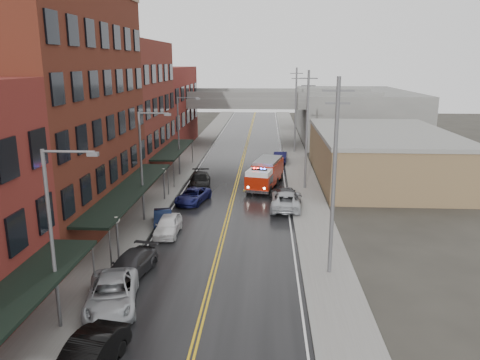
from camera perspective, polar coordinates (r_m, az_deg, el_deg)
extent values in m
cube|color=black|center=(44.02, -1.00, -2.64)|extent=(11.00, 160.00, 0.02)
cube|color=slate|center=(45.12, -10.29, -2.37)|extent=(3.00, 160.00, 0.15)
cube|color=slate|center=(44.07, 8.52, -2.70)|extent=(3.00, 160.00, 0.15)
cube|color=gray|center=(44.77, -8.23, -2.41)|extent=(0.30, 160.00, 0.15)
cube|color=gray|center=(43.94, 6.38, -2.67)|extent=(0.30, 160.00, 0.15)
cube|color=#562216|center=(38.89, -22.02, 7.62)|extent=(9.00, 20.00, 18.00)
cube|color=maroon|center=(55.29, -14.21, 8.32)|extent=(9.00, 15.00, 15.00)
cube|color=maroon|center=(72.24, -10.00, 8.63)|extent=(9.00, 20.00, 12.00)
cube|color=olive|center=(54.52, 16.86, 2.74)|extent=(14.00, 22.00, 5.00)
cube|color=slate|center=(83.78, 13.63, 7.82)|extent=(18.00, 30.00, 8.00)
cylinder|color=slate|center=(27.86, -17.38, -10.37)|extent=(0.10, 0.10, 3.00)
cube|color=black|center=(37.89, -13.22, -1.12)|extent=(2.60, 18.00, 0.18)
cylinder|color=slate|center=(30.27, -15.53, -8.22)|extent=(0.10, 0.10, 3.00)
cylinder|color=slate|center=(46.04, -8.76, -0.13)|extent=(0.10, 0.10, 3.00)
cube|color=black|center=(54.47, -8.08, 3.74)|extent=(2.60, 13.00, 0.18)
cylinder|color=slate|center=(48.70, -8.08, 0.69)|extent=(0.10, 0.10, 3.00)
cylinder|color=slate|center=(60.44, -5.83, 3.40)|extent=(0.10, 0.10, 3.00)
cylinder|color=#59595B|center=(31.72, -14.68, -7.30)|extent=(0.14, 0.14, 2.80)
sphere|color=silver|center=(31.21, -14.86, -4.73)|extent=(0.44, 0.44, 0.44)
cylinder|color=#59595B|center=(44.57, -9.24, -0.76)|extent=(0.14, 0.14, 2.80)
sphere|color=silver|center=(44.21, -9.31, 1.12)|extent=(0.44, 0.44, 0.44)
cylinder|color=#59595B|center=(23.86, -21.94, -7.18)|extent=(0.18, 0.18, 9.00)
cylinder|color=#59595B|center=(22.20, -20.18, 3.27)|extent=(2.40, 0.12, 0.12)
cube|color=#59595B|center=(21.81, -17.50, 3.03)|extent=(0.50, 0.22, 0.18)
cylinder|color=#59595B|center=(38.28, -11.92, 1.42)|extent=(0.18, 0.18, 9.00)
cylinder|color=#59595B|center=(37.27, -10.47, 8.01)|extent=(2.40, 0.12, 0.12)
cube|color=#59595B|center=(37.03, -8.80, 7.89)|extent=(0.50, 0.22, 0.18)
cylinder|color=#59595B|center=(53.60, -7.50, 5.22)|extent=(0.18, 0.18, 9.00)
cylinder|color=#59595B|center=(52.88, -6.36, 9.93)|extent=(2.40, 0.12, 0.12)
cube|color=#59595B|center=(52.72, -5.16, 9.84)|extent=(0.50, 0.22, 0.18)
cylinder|color=#59595B|center=(28.12, 11.37, -0.02)|extent=(0.24, 0.24, 12.00)
cube|color=#59595B|center=(27.33, 11.91, 10.60)|extent=(1.80, 0.12, 0.12)
cube|color=#59595B|center=(27.38, 11.83, 9.14)|extent=(1.40, 0.12, 0.12)
cylinder|color=#59595B|center=(47.65, 8.15, 5.90)|extent=(0.24, 0.24, 12.00)
cube|color=#59595B|center=(47.19, 8.37, 12.16)|extent=(1.80, 0.12, 0.12)
cube|color=#59595B|center=(47.22, 8.34, 11.31)|extent=(1.40, 0.12, 0.12)
cylinder|color=#59595B|center=(67.45, 6.79, 8.36)|extent=(0.24, 0.24, 12.00)
cube|color=#59595B|center=(67.13, 6.92, 12.78)|extent=(1.80, 0.12, 0.12)
cube|color=#59595B|center=(67.15, 6.90, 12.18)|extent=(1.40, 0.12, 0.12)
cube|color=slate|center=(74.31, 0.87, 9.57)|extent=(40.00, 10.00, 1.50)
cube|color=slate|center=(75.98, -7.51, 6.71)|extent=(1.60, 8.00, 6.00)
cube|color=slate|center=(75.04, 9.34, 6.55)|extent=(1.60, 8.00, 6.00)
cube|color=maroon|center=(49.90, 3.40, 1.11)|extent=(3.51, 5.67, 2.01)
cube|color=maroon|center=(46.44, 2.36, -0.23)|extent=(2.89, 2.96, 1.44)
cube|color=silver|center=(46.21, 2.37, 0.92)|extent=(2.73, 2.75, 0.48)
cube|color=black|center=(46.54, 2.42, 0.17)|extent=(2.69, 2.03, 0.77)
cube|color=slate|center=(49.65, 3.42, 2.41)|extent=(3.19, 5.24, 0.29)
cube|color=black|center=(46.13, 2.38, 1.30)|extent=(1.55, 0.60, 0.13)
sphere|color=#FF0C0C|center=(46.24, 1.74, 1.43)|extent=(0.19, 0.19, 0.19)
sphere|color=#1933FF|center=(46.00, 3.01, 1.35)|extent=(0.19, 0.19, 0.19)
cylinder|color=black|center=(46.78, 1.07, -1.02)|extent=(1.01, 0.54, 0.96)
cylinder|color=black|center=(46.30, 3.59, -1.21)|extent=(1.01, 0.54, 0.96)
cylinder|color=black|center=(49.92, 2.08, -0.05)|extent=(1.01, 0.54, 0.96)
cylinder|color=black|center=(49.46, 4.44, -0.22)|extent=(1.01, 0.54, 0.96)
cylinder|color=black|center=(52.18, 2.73, 0.57)|extent=(1.01, 0.54, 0.96)
cylinder|color=black|center=(51.74, 4.99, 0.42)|extent=(1.01, 0.54, 0.96)
imported|color=black|center=(21.84, -18.07, -19.88)|extent=(2.46, 5.02, 1.58)
imported|color=#A6AAAE|center=(26.51, -15.36, -13.26)|extent=(3.79, 6.06, 1.56)
imported|color=#29292C|center=(29.85, -13.16, -10.06)|extent=(2.86, 5.11, 1.40)
imported|color=white|center=(36.09, -8.78, -5.46)|extent=(1.74, 4.28, 1.45)
imported|color=#0E1833|center=(37.75, -9.38, -4.71)|extent=(2.23, 4.22, 1.32)
imported|color=#14174D|center=(43.78, -5.75, -1.92)|extent=(3.28, 5.15, 1.32)
imported|color=black|center=(48.81, -4.93, -0.07)|extent=(2.67, 5.51, 1.55)
imported|color=#B1B5BA|center=(41.98, 5.64, -2.44)|extent=(2.93, 5.84, 1.59)
imported|color=#27272A|center=(43.53, 5.56, -1.88)|extent=(2.98, 5.49, 1.51)
imported|color=#BABABA|center=(58.78, 3.65, 2.44)|extent=(2.55, 4.91, 1.59)
imported|color=black|center=(61.02, 4.96, 2.82)|extent=(2.01, 4.78, 1.54)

